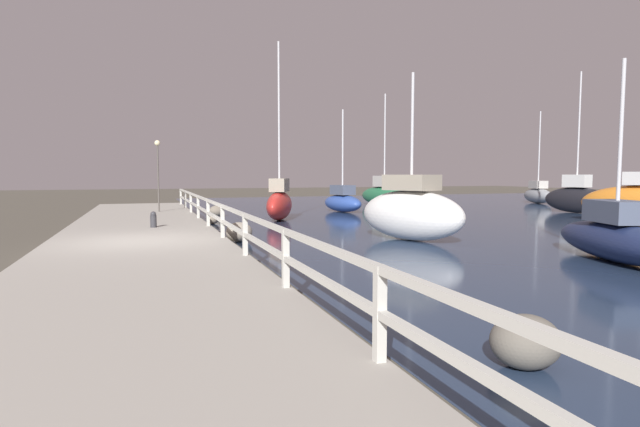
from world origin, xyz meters
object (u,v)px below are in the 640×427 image
Objects in this scene: mooring_bollard at (153,219)px; sailboat_gray at (538,194)px; sailboat_navy at (616,238)px; sailboat_green at (384,195)px; dock_lamp at (158,160)px; sailboat_red at (279,202)px; sailboat_blue at (343,201)px; sailboat_black at (576,197)px; sailboat_white at (411,212)px.

sailboat_gray is (25.95, 10.79, 0.09)m from mooring_bollard.
sailboat_green is (4.06, 19.98, 0.21)m from sailboat_navy.
sailboat_navy reaches higher than dock_lamp.
dock_lamp is 6.13m from sailboat_red.
sailboat_blue is 0.78× the size of sailboat_green.
sailboat_green is (8.78, 7.09, -0.04)m from sailboat_red.
sailboat_red is at bearing -146.05° from sailboat_gray.
sailboat_red is at bearing -146.17° from sailboat_green.
dock_lamp is 0.70× the size of sailboat_navy.
dock_lamp reaches higher than mooring_bollard.
mooring_bollard is 12.67m from sailboat_blue.
sailboat_black reaches higher than dock_lamp.
sailboat_white is at bearing 136.94° from sailboat_navy.
sailboat_white is 0.79× the size of sailboat_gray.
sailboat_gray is (25.57, 3.57, -2.06)m from dock_lamp.
sailboat_black is at bearing -32.98° from sailboat_blue.
sailboat_green is at bearing 38.72° from mooring_bollard.
sailboat_white is 16.51m from sailboat_green.
dock_lamp is at bearing 100.54° from sailboat_white.
sailboat_green is at bearing 16.81° from dock_lamp.
sailboat_green is at bearing 63.86° from sailboat_red.
sailboat_gray is at bearing -8.03° from sailboat_green.
sailboat_navy is at bearing -84.11° from sailboat_white.
sailboat_navy is at bearing -143.00° from sailboat_black.
mooring_bollard is 0.10× the size of sailboat_blue.
sailboat_gray is 11.76m from sailboat_green.
sailboat_navy is (9.76, -15.80, -2.16)m from dock_lamp.
mooring_bollard is 18.20m from sailboat_green.
sailboat_green is at bearing 28.99° from sailboat_blue.
sailboat_black is at bearing 20.63° from sailboat_red.
mooring_bollard is 7.54m from dock_lamp.
sailboat_blue is at bearing 109.29° from sailboat_navy.
mooring_bollard is 0.10× the size of sailboat_white.
sailboat_white reaches higher than mooring_bollard.
mooring_bollard is 0.07× the size of sailboat_black.
sailboat_red is (-15.89, 1.20, -0.03)m from sailboat_black.
sailboat_red reaches higher than sailboat_gray.
sailboat_white is at bearing -163.13° from sailboat_black.
sailboat_blue reaches higher than sailboat_navy.
sailboat_red is at bearing -30.08° from dock_lamp.
sailboat_green is at bearing 43.46° from sailboat_white.
sailboat_black is 10.92m from sailboat_green.
sailboat_red is (-2.07, 7.99, -0.07)m from sailboat_white.
dock_lamp is 0.60× the size of sailboat_blue.
sailboat_white is at bearing -50.54° from sailboat_red.
sailboat_gray is at bearing 69.29° from sailboat_navy.
sailboat_green is at bearing 97.00° from sailboat_navy.
sailboat_gray reaches higher than sailboat_white.
sailboat_black is 1.56× the size of sailboat_navy.
sailboat_gray is 21.53m from sailboat_red.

